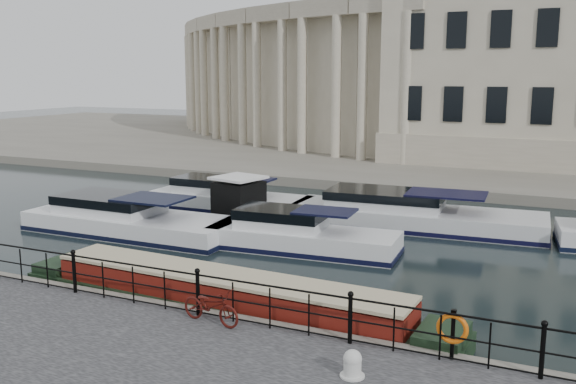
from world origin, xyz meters
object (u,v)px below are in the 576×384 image
object	(u,v)px
bicycle	(211,306)
narrowboat	(224,303)
harbour_hut	(239,203)
life_ring_post	(452,329)
mooring_bollard	(352,364)

from	to	relation	value
bicycle	narrowboat	size ratio (longest dim) A/B	0.13
narrowboat	harbour_hut	bearing A→B (deg)	119.39
life_ring_post	bicycle	bearing A→B (deg)	-176.02
narrowboat	harbour_hut	size ratio (longest dim) A/B	4.37
mooring_bollard	harbour_hut	world-z (taller)	harbour_hut
mooring_bollard	harbour_hut	bearing A→B (deg)	127.47
mooring_bollard	life_ring_post	distance (m)	2.32
life_ring_post	narrowboat	xyz separation A→B (m)	(-6.34, 1.35, -0.87)
life_ring_post	mooring_bollard	bearing A→B (deg)	-136.33
bicycle	harbour_hut	world-z (taller)	harbour_hut
life_ring_post	narrowboat	size ratio (longest dim) A/B	0.08
life_ring_post	harbour_hut	bearing A→B (deg)	135.80
bicycle	life_ring_post	distance (m)	5.68
life_ring_post	narrowboat	distance (m)	6.54
life_ring_post	narrowboat	bearing A→B (deg)	168.01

